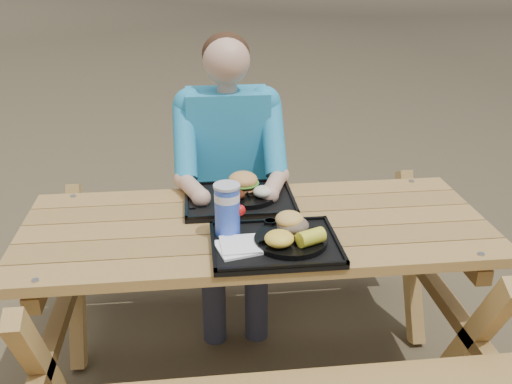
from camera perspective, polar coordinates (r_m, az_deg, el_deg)
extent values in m
plane|color=#999999|center=(2.63, 0.00, -17.85)|extent=(60.00, 60.00, 0.00)
cube|color=black|center=(2.03, 1.91, -5.35)|extent=(0.45, 0.35, 0.02)
cube|color=black|center=(2.38, -1.70, -0.86)|extent=(0.45, 0.35, 0.02)
cylinder|color=black|center=(2.03, 3.49, -4.83)|extent=(0.26, 0.26, 0.02)
cylinder|color=black|center=(2.38, -1.00, -0.29)|extent=(0.26, 0.26, 0.02)
cube|color=white|center=(1.98, -1.83, -5.49)|extent=(0.17, 0.17, 0.02)
cylinder|color=blue|center=(2.05, -2.89, -1.90)|extent=(0.09, 0.09, 0.18)
cylinder|color=black|center=(2.13, 1.44, -3.18)|extent=(0.05, 0.05, 0.03)
cylinder|color=gold|center=(2.13, 2.77, -3.21)|extent=(0.04, 0.04, 0.03)
ellipsoid|color=yellow|center=(1.96, 2.34, -4.67)|extent=(0.10, 0.10, 0.05)
cube|color=black|center=(2.38, -5.77, -0.62)|extent=(0.06, 0.18, 0.01)
ellipsoid|color=#411A0D|center=(2.31, -2.07, -0.26)|extent=(0.08, 0.08, 0.04)
ellipsoid|color=beige|center=(2.33, 0.70, 0.04)|extent=(0.08, 0.08, 0.05)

